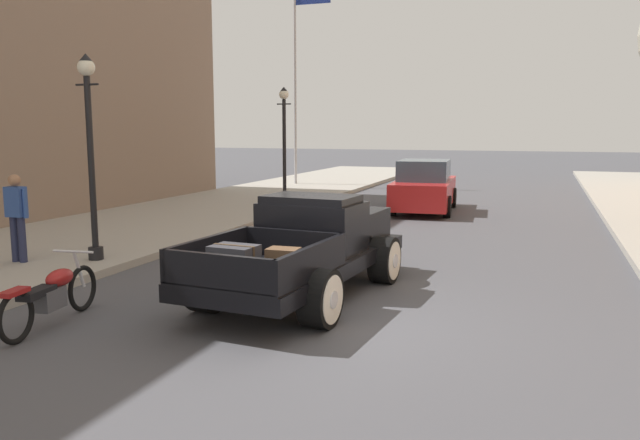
{
  "coord_description": "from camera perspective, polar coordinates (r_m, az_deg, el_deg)",
  "views": [
    {
      "loc": [
        2.8,
        -7.93,
        2.63
      ],
      "look_at": [
        -0.95,
        2.59,
        1.0
      ],
      "focal_mm": 35.12,
      "sensor_mm": 36.0,
      "label": 1
    }
  ],
  "objects": [
    {
      "name": "street_lamp_near",
      "position": [
        12.52,
        -20.22,
        6.68
      ],
      "size": [
        0.5,
        0.32,
        3.85
      ],
      "color": "black",
      "rests_on": "sidewalk_left"
    },
    {
      "name": "flagpole",
      "position": [
        28.62,
        -1.86,
        14.61
      ],
      "size": [
        1.74,
        0.16,
        9.16
      ],
      "color": "#B2B2B7",
      "rests_on": "sidewalk_left"
    },
    {
      "name": "ground_plane",
      "position": [
        8.81,
        0.18,
        -9.07
      ],
      "size": [
        140.0,
        140.0,
        0.0
      ],
      "primitive_type": "plane",
      "color": "#47474C"
    },
    {
      "name": "street_lamp_far",
      "position": [
        21.01,
        -3.28,
        7.63
      ],
      "size": [
        0.5,
        0.32,
        3.85
      ],
      "color": "black",
      "rests_on": "sidewalk_left"
    },
    {
      "name": "hotrod_truck_black",
      "position": [
        10.07,
        -0.94,
        -2.44
      ],
      "size": [
        2.44,
        5.03,
        1.58
      ],
      "color": "black",
      "rests_on": "ground"
    },
    {
      "name": "motorcycle_parked",
      "position": [
        9.17,
        -23.28,
        -6.21
      ],
      "size": [
        0.62,
        2.11,
        0.93
      ],
      "color": "black",
      "rests_on": "ground"
    },
    {
      "name": "pedestrian_sidewalk_left",
      "position": [
        12.94,
        -25.92,
        0.61
      ],
      "size": [
        0.53,
        0.22,
        1.65
      ],
      "color": "#232847",
      "rests_on": "sidewalk_left"
    },
    {
      "name": "car_background_red",
      "position": [
        20.29,
        9.47,
        2.93
      ],
      "size": [
        2.1,
        4.41,
        1.65
      ],
      "color": "#AD1E1E",
      "rests_on": "ground"
    }
  ]
}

